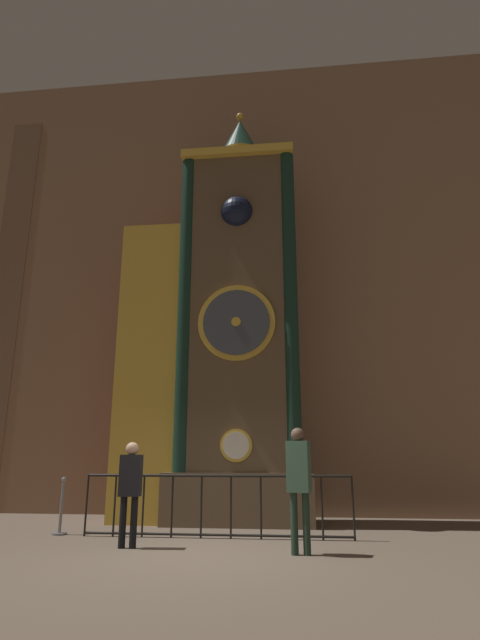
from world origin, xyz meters
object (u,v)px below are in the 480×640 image
at_px(clock_tower, 219,330).
at_px(visitor_near, 130,483).
at_px(visitor_far, 299,476).
at_px(stanchion_post, 61,516).

bearing_deg(clock_tower, visitor_near, -106.72).
distance_m(clock_tower, visitor_far, 4.98).
bearing_deg(stanchion_post, clock_tower, 35.77).
relative_size(visitor_far, stanchion_post, 1.79).
xyz_separation_m(visitor_near, stanchion_post, (-1.70, 1.22, -0.65)).
xyz_separation_m(visitor_near, visitor_far, (2.72, -0.26, 0.13)).
relative_size(visitor_near, stanchion_post, 1.59).
relative_size(clock_tower, visitor_far, 5.64).
height_order(visitor_far, stanchion_post, visitor_far).
relative_size(clock_tower, stanchion_post, 10.12).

